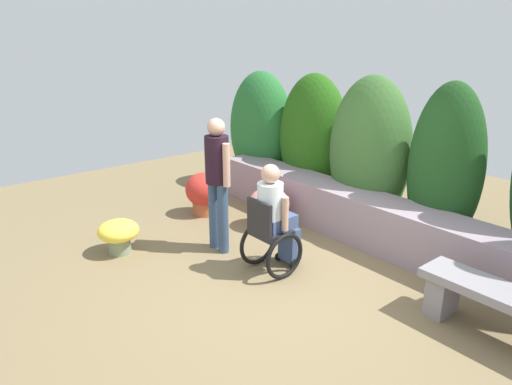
{
  "coord_description": "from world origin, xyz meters",
  "views": [
    {
      "loc": [
        3.38,
        -3.32,
        2.72
      ],
      "look_at": [
        -0.85,
        0.16,
        0.85
      ],
      "focal_mm": 32.93,
      "sensor_mm": 36.0,
      "label": 1
    }
  ],
  "objects_px": {
    "person_in_wheelchair": "(273,222)",
    "person_standing_companion": "(217,176)",
    "flower_pot_purple_near": "(119,233)",
    "flower_pot_terracotta_by_wall": "(269,206)",
    "stone_bench": "(493,305)",
    "flower_pot_red_accent": "(203,192)"
  },
  "relations": [
    {
      "from": "person_in_wheelchair",
      "to": "person_standing_companion",
      "type": "bearing_deg",
      "value": -157.63
    },
    {
      "from": "person_standing_companion",
      "to": "flower_pot_purple_near",
      "type": "relative_size",
      "value": 3.32
    },
    {
      "from": "flower_pot_terracotta_by_wall",
      "to": "person_in_wheelchair",
      "type": "bearing_deg",
      "value": -38.87
    },
    {
      "from": "flower_pot_purple_near",
      "to": "stone_bench",
      "type": "bearing_deg",
      "value": 26.62
    },
    {
      "from": "person_standing_companion",
      "to": "flower_pot_terracotta_by_wall",
      "type": "xyz_separation_m",
      "value": [
        -0.16,
        1.01,
        -0.69
      ]
    },
    {
      "from": "stone_bench",
      "to": "person_in_wheelchair",
      "type": "bearing_deg",
      "value": -162.65
    },
    {
      "from": "person_in_wheelchair",
      "to": "flower_pot_red_accent",
      "type": "bearing_deg",
      "value": -179.02
    },
    {
      "from": "stone_bench",
      "to": "flower_pot_terracotta_by_wall",
      "type": "bearing_deg",
      "value": 177.75
    },
    {
      "from": "flower_pot_purple_near",
      "to": "flower_pot_terracotta_by_wall",
      "type": "relative_size",
      "value": 0.88
    },
    {
      "from": "person_in_wheelchair",
      "to": "flower_pot_terracotta_by_wall",
      "type": "distance_m",
      "value": 1.37
    },
    {
      "from": "person_in_wheelchair",
      "to": "person_standing_companion",
      "type": "relative_size",
      "value": 0.76
    },
    {
      "from": "flower_pot_purple_near",
      "to": "flower_pot_terracotta_by_wall",
      "type": "distance_m",
      "value": 2.15
    },
    {
      "from": "person_standing_companion",
      "to": "flower_pot_red_accent",
      "type": "distance_m",
      "value": 1.47
    },
    {
      "from": "stone_bench",
      "to": "flower_pot_terracotta_by_wall",
      "type": "relative_size",
      "value": 2.25
    },
    {
      "from": "stone_bench",
      "to": "flower_pot_terracotta_by_wall",
      "type": "height_order",
      "value": "flower_pot_terracotta_by_wall"
    },
    {
      "from": "person_in_wheelchair",
      "to": "flower_pot_terracotta_by_wall",
      "type": "relative_size",
      "value": 2.22
    },
    {
      "from": "flower_pot_purple_near",
      "to": "flower_pot_red_accent",
      "type": "bearing_deg",
      "value": 106.0
    },
    {
      "from": "stone_bench",
      "to": "flower_pot_terracotta_by_wall",
      "type": "xyz_separation_m",
      "value": [
        -3.31,
        0.12,
        -0.01
      ]
    },
    {
      "from": "stone_bench",
      "to": "flower_pot_purple_near",
      "type": "height_order",
      "value": "stone_bench"
    },
    {
      "from": "stone_bench",
      "to": "person_standing_companion",
      "type": "xyz_separation_m",
      "value": [
        -3.15,
        -0.89,
        0.68
      ]
    },
    {
      "from": "person_standing_companion",
      "to": "flower_pot_red_accent",
      "type": "height_order",
      "value": "person_standing_companion"
    },
    {
      "from": "person_in_wheelchair",
      "to": "stone_bench",
      "type": "bearing_deg",
      "value": 28.85
    }
  ]
}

